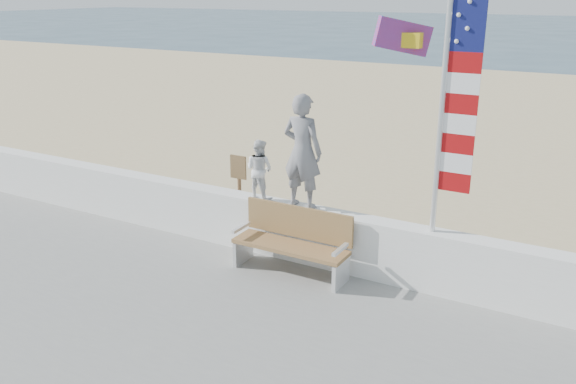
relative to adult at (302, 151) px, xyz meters
The scene contains 9 objects.
ground 2.82m from the adult, 99.58° to the right, with size 220.00×220.00×0.00m, color #2D475A.
sand 7.27m from the adult, 92.76° to the left, with size 90.00×40.00×0.08m, color #CEB989.
seawall 1.38m from the adult, behind, with size 30.00×0.35×0.90m, color white.
adult is the anchor object (origin of this frame).
child 0.87m from the adult, behind, with size 0.48×0.37×0.98m, color silver.
bench 1.36m from the adult, 78.17° to the right, with size 1.80×0.57×1.00m.
flag 2.43m from the adult, ahead, with size 0.50×0.08×3.50m.
parafoil_kite 2.32m from the adult, 48.88° to the left, with size 0.87×0.67×0.61m.
sign 2.01m from the adult, 158.54° to the left, with size 0.32×0.07×1.46m.
Camera 1 is at (4.56, -5.90, 4.31)m, focal length 38.00 mm.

